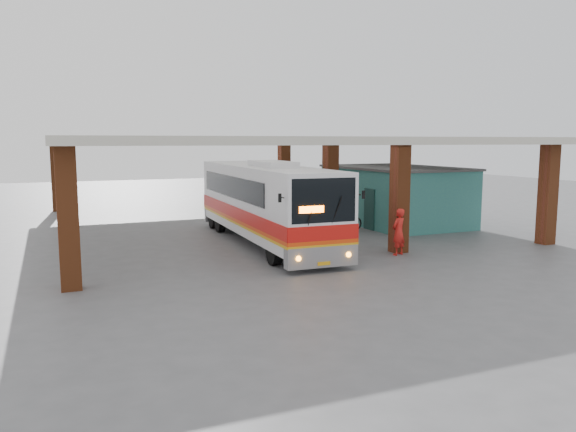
{
  "coord_description": "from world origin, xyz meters",
  "views": [
    {
      "loc": [
        -9.99,
        -21.89,
        4.49
      ],
      "look_at": [
        -0.6,
        0.0,
        1.3
      ],
      "focal_mm": 35.0,
      "sensor_mm": 36.0,
      "label": 1
    }
  ],
  "objects_px": {
    "motorcycle": "(344,221)",
    "pedestrian": "(399,232)",
    "red_chair": "(332,215)",
    "coach_bus": "(265,202)"
  },
  "relations": [
    {
      "from": "coach_bus",
      "to": "motorcycle",
      "type": "distance_m",
      "value": 5.2
    },
    {
      "from": "coach_bus",
      "to": "red_chair",
      "type": "xyz_separation_m",
      "value": [
        5.65,
        4.47,
        -1.41
      ]
    },
    {
      "from": "pedestrian",
      "to": "red_chair",
      "type": "relative_size",
      "value": 2.09
    },
    {
      "from": "coach_bus",
      "to": "motorcycle",
      "type": "height_order",
      "value": "coach_bus"
    },
    {
      "from": "motorcycle",
      "to": "red_chair",
      "type": "distance_m",
      "value": 3.1
    },
    {
      "from": "pedestrian",
      "to": "coach_bus",
      "type": "bearing_deg",
      "value": -70.17
    },
    {
      "from": "pedestrian",
      "to": "red_chair",
      "type": "xyz_separation_m",
      "value": [
        1.72,
        8.98,
        -0.52
      ]
    },
    {
      "from": "coach_bus",
      "to": "motorcycle",
      "type": "bearing_deg",
      "value": 19.37
    },
    {
      "from": "red_chair",
      "to": "pedestrian",
      "type": "bearing_deg",
      "value": -88.25
    },
    {
      "from": "motorcycle",
      "to": "pedestrian",
      "type": "xyz_separation_m",
      "value": [
        -0.88,
        -6.0,
        0.39
      ]
    }
  ]
}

